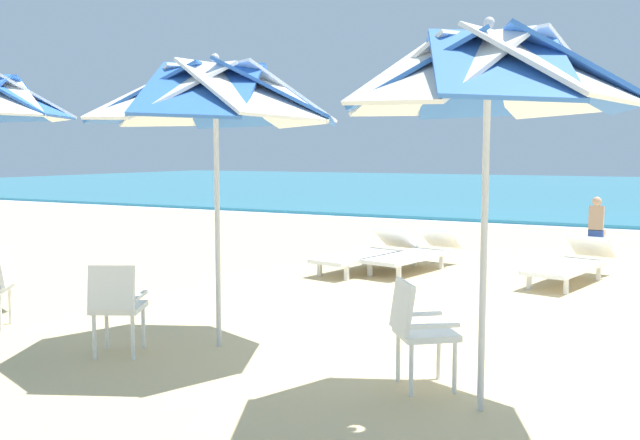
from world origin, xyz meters
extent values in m
plane|color=#D3B784|center=(0.00, 0.00, 0.00)|extent=(80.00, 80.00, 0.00)
cube|color=white|center=(0.00, 10.36, 0.01)|extent=(80.00, 0.70, 0.01)
cylinder|color=silver|center=(0.49, -2.70, 1.12)|extent=(0.05, 0.05, 2.24)
cube|color=blue|center=(0.98, -2.50, 2.43)|extent=(1.20, 1.13, 0.57)
cube|color=white|center=(0.69, -2.22, 2.43)|extent=(1.14, 1.16, 0.57)
cube|color=blue|center=(0.29, -2.22, 2.43)|extent=(1.13, 1.20, 0.57)
cube|color=white|center=(0.01, -2.50, 2.43)|extent=(1.16, 1.14, 0.57)
cube|color=blue|center=(0.01, -2.90, 2.43)|extent=(1.20, 1.13, 0.57)
cube|color=white|center=(0.29, -3.19, 2.43)|extent=(1.14, 1.16, 0.57)
cube|color=blue|center=(0.69, -3.19, 2.43)|extent=(1.13, 1.20, 0.57)
cube|color=white|center=(0.98, -2.90, 2.43)|extent=(1.16, 1.14, 0.57)
sphere|color=silver|center=(0.49, -2.70, 2.77)|extent=(0.08, 0.08, 0.08)
cube|color=white|center=(-0.03, -2.41, 0.44)|extent=(0.62, 0.62, 0.05)
cube|color=white|center=(-0.19, -2.53, 0.67)|extent=(0.33, 0.39, 0.40)
cube|color=white|center=(-0.15, -2.25, 0.55)|extent=(0.34, 0.27, 0.03)
cube|color=white|center=(0.09, -2.57, 0.55)|extent=(0.34, 0.27, 0.03)
cylinder|color=white|center=(0.00, -2.16, 0.21)|extent=(0.04, 0.04, 0.41)
cylinder|color=white|center=(0.22, -2.44, 0.21)|extent=(0.04, 0.04, 0.41)
cylinder|color=white|center=(-0.28, -2.38, 0.21)|extent=(0.04, 0.04, 0.41)
cylinder|color=white|center=(-0.06, -2.66, 0.21)|extent=(0.04, 0.04, 0.41)
cylinder|color=silver|center=(-2.19, -2.21, 1.11)|extent=(0.05, 0.05, 2.23)
cube|color=blue|center=(-1.65, -1.99, 2.42)|extent=(1.34, 1.26, 0.58)
cube|color=white|center=(-1.97, -1.67, 2.42)|extent=(1.27, 1.31, 0.58)
cube|color=blue|center=(-2.41, -1.67, 2.42)|extent=(1.26, 1.34, 0.58)
cube|color=white|center=(-2.72, -1.99, 2.42)|extent=(1.31, 1.27, 0.58)
cube|color=blue|center=(-2.72, -2.43, 2.42)|extent=(1.34, 1.26, 0.58)
cube|color=white|center=(-2.41, -2.74, 2.42)|extent=(1.27, 1.31, 0.58)
cube|color=blue|center=(-1.97, -2.74, 2.42)|extent=(1.26, 1.34, 0.58)
cube|color=white|center=(-1.65, -2.43, 2.42)|extent=(1.31, 1.27, 0.58)
sphere|color=silver|center=(-2.19, -2.21, 2.75)|extent=(0.08, 0.08, 0.08)
cube|color=white|center=(-2.86, -2.84, 0.44)|extent=(0.59, 0.59, 0.05)
cube|color=white|center=(-2.77, -3.02, 0.67)|extent=(0.42, 0.27, 0.40)
cube|color=white|center=(-3.04, -2.93, 0.55)|extent=(0.21, 0.37, 0.03)
cube|color=white|center=(-2.68, -2.75, 0.55)|extent=(0.21, 0.37, 0.03)
cylinder|color=white|center=(-3.10, -2.76, 0.21)|extent=(0.04, 0.04, 0.41)
cylinder|color=white|center=(-2.78, -2.60, 0.21)|extent=(0.04, 0.04, 0.41)
cylinder|color=white|center=(-2.94, -3.08, 0.21)|extent=(0.04, 0.04, 0.41)
cylinder|color=white|center=(-2.63, -2.92, 0.21)|extent=(0.04, 0.04, 0.41)
cube|color=blue|center=(-4.96, -2.07, 2.50)|extent=(1.13, 1.08, 0.51)
cube|color=white|center=(-5.23, -1.80, 2.50)|extent=(1.08, 1.12, 0.51)
cube|color=blue|center=(-5.61, -1.80, 2.50)|extent=(1.08, 1.13, 0.51)
cube|color=white|center=(-4.61, -2.67, 0.67)|extent=(0.32, 0.40, 0.40)
cylinder|color=white|center=(-4.53, -2.82, 0.21)|extent=(0.04, 0.04, 0.41)
cylinder|color=white|center=(-4.73, -2.54, 0.21)|extent=(0.04, 0.04, 0.41)
cube|color=white|center=(0.31, 2.63, 0.25)|extent=(0.99, 1.80, 0.06)
cube|color=white|center=(0.53, 3.66, 0.44)|extent=(0.70, 0.60, 0.36)
cube|color=white|center=(0.42, 1.95, 0.11)|extent=(0.06, 0.06, 0.22)
cube|color=white|center=(-0.08, 2.06, 0.11)|extent=(0.06, 0.06, 0.22)
cube|color=white|center=(0.69, 3.19, 0.11)|extent=(0.06, 0.06, 0.22)
cube|color=white|center=(0.19, 3.30, 0.11)|extent=(0.06, 0.06, 0.22)
cube|color=white|center=(-2.04, 2.55, 0.25)|extent=(0.96, 1.79, 0.06)
cube|color=white|center=(-1.84, 3.59, 0.44)|extent=(0.69, 0.59, 0.36)
cube|color=white|center=(-1.91, 1.88, 0.11)|extent=(0.06, 0.06, 0.22)
cube|color=white|center=(-2.41, 1.97, 0.11)|extent=(0.06, 0.06, 0.22)
cube|color=white|center=(-1.67, 3.13, 0.11)|extent=(0.06, 0.06, 0.22)
cube|color=white|center=(-2.17, 3.22, 0.11)|extent=(0.06, 0.06, 0.22)
cube|color=white|center=(-2.72, 2.21, 0.25)|extent=(0.97, 1.79, 0.06)
cube|color=white|center=(-2.50, 3.24, 0.44)|extent=(0.69, 0.59, 0.36)
cube|color=white|center=(-2.59, 1.53, 0.11)|extent=(0.06, 0.06, 0.22)
cube|color=white|center=(-3.10, 1.63, 0.11)|extent=(0.06, 0.06, 0.22)
cube|color=white|center=(-2.34, 2.78, 0.11)|extent=(0.06, 0.06, 0.22)
cube|color=white|center=(-2.84, 2.88, 0.11)|extent=(0.06, 0.06, 0.22)
cube|color=#2D4CA5|center=(0.11, 8.39, 0.10)|extent=(0.30, 0.24, 0.20)
cube|color=tan|center=(0.11, 8.37, 0.46)|extent=(0.30, 0.25, 0.54)
sphere|color=tan|center=(0.11, 8.36, 0.82)|extent=(0.20, 0.20, 0.20)
cube|color=tan|center=(0.11, 8.79, 0.07)|extent=(0.26, 0.76, 0.14)
camera|label=1|loc=(1.73, -7.61, 1.88)|focal=39.19mm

